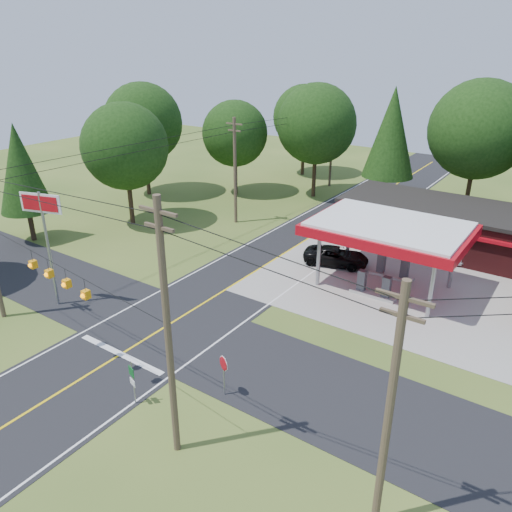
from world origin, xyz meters
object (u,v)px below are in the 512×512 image
Objects in this scene: gas_canopy at (389,231)px; sedan_car at (456,252)px; suv_car at (336,256)px; octagonal_stop_sign at (224,367)px; big_stop_sign at (44,221)px.

sedan_car is at bearing 69.44° from gas_canopy.
suv_car is at bearing 161.57° from gas_canopy.
suv_car is at bearing 98.12° from octagonal_stop_sign.
octagonal_stop_sign is at bearing -97.12° from gas_canopy.
octagonal_stop_sign is at bearing -3.83° from big_stop_sign.
octagonal_stop_sign is (-2.00, -16.01, -2.55)m from gas_canopy.
octagonal_stop_sign is (15.00, -1.00, -4.22)m from big_stop_sign.
suv_car is at bearing -154.98° from sedan_car.
sedan_car is 1.56× the size of octagonal_stop_sign.
gas_canopy is at bearing 82.88° from octagonal_stop_sign.
gas_canopy is at bearing -123.36° from suv_car.
gas_canopy is at bearing -126.45° from sedan_car.
sedan_car is (7.50, 6.50, -0.09)m from suv_car.
gas_canopy is 2.10× the size of suv_car.
gas_canopy is 9.29m from sedan_car.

